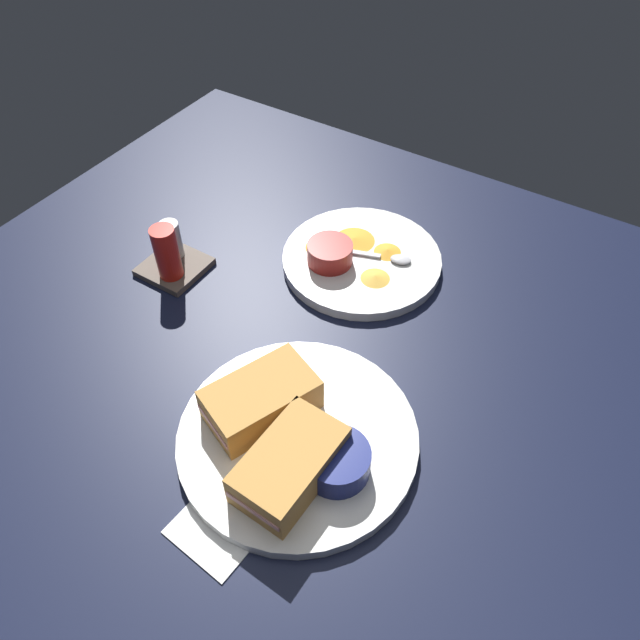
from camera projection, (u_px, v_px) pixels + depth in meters
ground_plane at (278, 367)px, 82.80cm from camera, size 110.00×110.00×3.00cm
plate_sandwich_main at (298, 437)px, 72.67cm from camera, size 28.70×28.70×1.60cm
sandwich_half_near at (261, 399)px, 72.52cm from camera, size 14.93×12.00×4.80cm
sandwich_half_far at (290, 465)px, 66.65cm from camera, size 13.55×8.16×4.80cm
ramekin_dark_sauce at (337, 461)px, 67.56cm from camera, size 7.59×7.59×3.50cm
spoon_by_dark_ramekin at (290, 448)px, 70.39cm from camera, size 2.63×9.96×0.80cm
plate_chips_companion at (359, 259)px, 94.21cm from camera, size 24.40×24.40×1.60cm
ramekin_light_gravy at (330, 253)px, 91.33cm from camera, size 6.88×6.88×3.25cm
spoon_by_gravy_ramekin at (392, 258)px, 92.56cm from camera, size 4.62×9.80×0.80cm
plantain_chip_scatter at (354, 249)px, 94.09cm from camera, size 12.56×16.98×0.60cm
condiment_caddy at (170, 254)px, 90.98cm from camera, size 9.00×9.00×9.50cm
paper_napkin_folded at (227, 517)px, 66.54cm from camera, size 11.75×9.93×0.40cm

